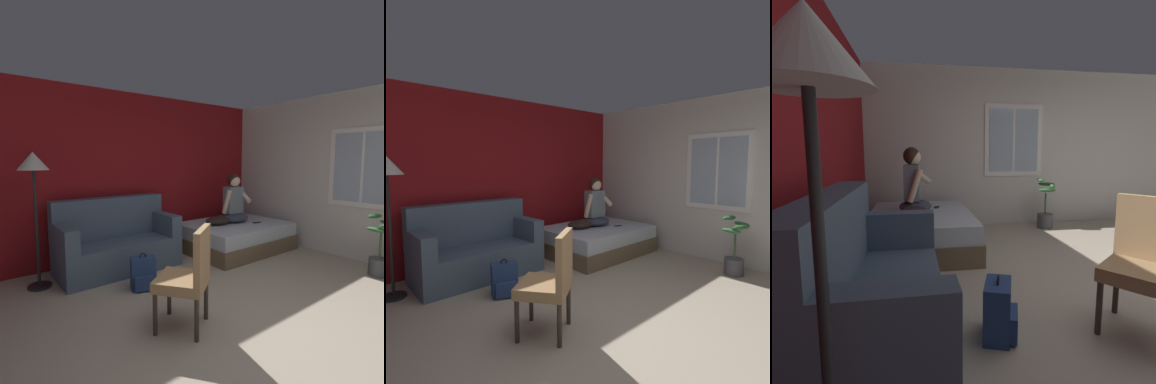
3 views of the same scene
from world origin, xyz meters
The scene contains 12 objects.
ground_plane centered at (0.00, 0.00, 0.00)m, with size 40.00×40.00×0.00m, color tan.
wall_back_accent centered at (0.00, 3.01, 1.35)m, with size 10.66×0.16×2.70m, color maroon.
wall_side_with_window centered at (2.91, 0.00, 1.35)m, with size 0.19×7.27×2.70m.
bed centered at (1.74, 2.06, 0.24)m, with size 1.82×1.39×0.48m.
couch centered at (-0.34, 2.44, 0.39)m, with size 1.71×0.83×1.04m.
side_chair centered at (-0.46, 0.52, 0.53)m, with size 0.65×0.65×0.98m.
person_seated centered at (1.80, 2.15, 0.84)m, with size 0.55×0.47×0.88m.
backpack centered at (-0.38, 1.57, 0.19)m, with size 0.34×0.31×0.46m.
throw_pillow centered at (1.42, 2.14, 0.55)m, with size 0.48×0.36×0.14m, color #2D231E.
cell_phone centered at (2.05, 1.82, 0.48)m, with size 0.07×0.14×0.01m, color black.
floor_lamp centered at (-1.40, 2.41, 1.43)m, with size 0.36×0.36×1.70m.
potted_plant centered at (2.42, -0.06, 0.30)m, with size 0.39×0.37×0.85m.
Camera 3 is at (-2.28, 2.14, 1.31)m, focal length 28.00 mm.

